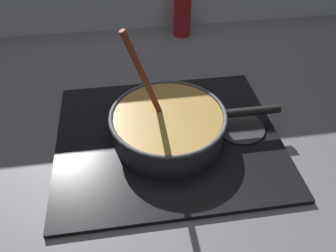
# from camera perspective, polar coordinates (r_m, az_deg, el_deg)

# --- Properties ---
(ground) EXTENTS (2.40, 1.60, 0.04)m
(ground) POSITION_cam_1_polar(r_m,az_deg,el_deg) (0.78, 2.12, -10.58)
(ground) COLOR #4C4C51
(hob_plate) EXTENTS (0.56, 0.48, 0.01)m
(hob_plate) POSITION_cam_1_polar(r_m,az_deg,el_deg) (0.86, -0.00, -2.03)
(hob_plate) COLOR black
(hob_plate) RESTS_ON ground
(burner_ring) EXTENTS (0.16, 0.16, 0.01)m
(burner_ring) POSITION_cam_1_polar(r_m,az_deg,el_deg) (0.85, -0.00, -1.55)
(burner_ring) COLOR #592D0C
(burner_ring) RESTS_ON hob_plate
(spare_burner) EXTENTS (0.12, 0.12, 0.01)m
(spare_burner) POSITION_cam_1_polar(r_m,az_deg,el_deg) (0.89, 12.23, -0.31)
(spare_burner) COLOR #262628
(spare_burner) RESTS_ON hob_plate
(cooking_pan) EXTENTS (0.43, 0.29, 0.29)m
(cooking_pan) POSITION_cam_1_polar(r_m,az_deg,el_deg) (0.82, 0.08, 0.30)
(cooking_pan) COLOR #38383D
(cooking_pan) RESTS_ON hob_plate
(sauce_bottle) EXTENTS (0.06, 0.06, 0.25)m
(sauce_bottle) POSITION_cam_1_polar(r_m,az_deg,el_deg) (1.29, 2.48, 19.78)
(sauce_bottle) COLOR red
(sauce_bottle) RESTS_ON ground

